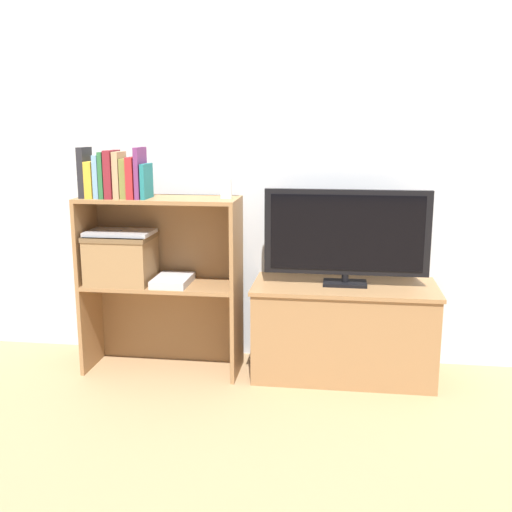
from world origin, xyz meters
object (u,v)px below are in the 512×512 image
storage_basket_left (121,257)px  laptop (120,232)px  tv (346,234)px  book_charcoal (85,173)px  book_tan (120,175)px  book_forest (106,175)px  magazine_stack (173,280)px  book_skyblue (100,176)px  book_olive (126,178)px  book_mustard (93,180)px  baby_monitor (226,188)px  tv_stand (343,330)px  book_teal (147,181)px  book_crimson (134,178)px  book_maroon (112,174)px  book_plum (140,173)px

storage_basket_left → laptop: laptop is taller
tv → book_charcoal: bearing=-175.4°
storage_basket_left → book_charcoal: bearing=-167.1°
book_charcoal → book_tan: (0.18, 0.00, -0.01)m
book_forest → magazine_stack: bearing=6.4°
storage_basket_left → laptop: 0.13m
tv → laptop: tv is taller
magazine_stack → storage_basket_left: bearing=-179.9°
book_skyblue → book_tan: book_tan is taller
book_charcoal → book_skyblue: (0.08, 0.00, -0.02)m
book_tan → book_olive: size_ratio=1.17×
book_mustard → laptop: book_mustard is taller
book_tan → book_charcoal: bearing=180.0°
book_tan → storage_basket_left: bearing=125.0°
book_tan → storage_basket_left: 0.43m
book_olive → baby_monitor: (0.50, 0.05, -0.05)m
tv_stand → baby_monitor: (-0.60, -0.06, 0.73)m
book_olive → book_teal: (0.10, 0.00, -0.01)m
tv_stand → baby_monitor: size_ratio=7.21×
book_skyblue → book_teal: size_ratio=1.24×
book_teal → baby_monitor: book_teal is taller
magazine_stack → book_charcoal: bearing=-175.2°
book_skyblue → magazine_stack: (0.35, 0.04, -0.54)m
book_tan → baby_monitor: book_tan is taller
book_crimson → baby_monitor: bearing=6.3°
book_teal → laptop: book_teal is taller
tv_stand → tv: (0.00, -0.00, 0.50)m
book_mustard → baby_monitor: bearing=4.3°
book_olive → book_maroon: bearing=180.0°
book_teal → book_forest: bearing=-180.0°
book_forest → book_tan: bearing=0.0°
book_olive → book_skyblue: bearing=180.0°
tv_stand → tv: 0.50m
book_charcoal → storage_basket_left: (0.16, 0.04, -0.44)m
book_mustard → book_plum: book_plum is taller
book_maroon → book_plum: 0.15m
book_mustard → baby_monitor: 0.67m
book_charcoal → book_olive: book_charcoal is taller
book_skyblue → storage_basket_left: bearing=24.3°
tv_stand → book_plum: size_ratio=3.70×
storage_basket_left → magazine_stack: 0.30m
book_mustard → storage_basket_left: size_ratio=0.55×
baby_monitor → tv: bearing=5.2°
book_forest → book_maroon: bearing=0.0°
magazine_stack → book_tan: bearing=-171.7°
book_maroon → book_crimson: bearing=0.0°
tv → baby_monitor: (-0.60, -0.05, 0.23)m
book_tan → book_olive: book_tan is taller
book_charcoal → book_maroon: (0.14, 0.00, -0.01)m
book_charcoal → baby_monitor: bearing=4.1°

